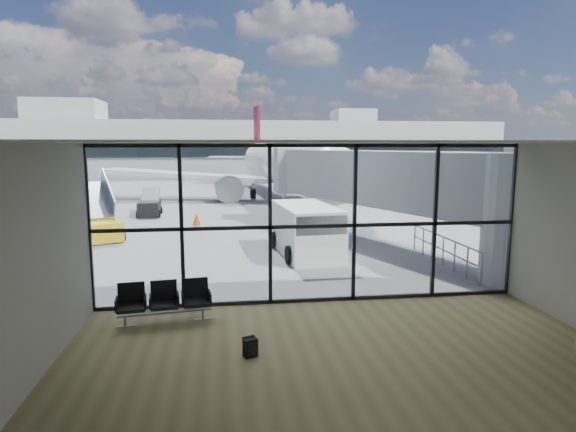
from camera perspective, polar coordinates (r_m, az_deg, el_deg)
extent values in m
plane|color=slate|center=(53.32, -5.01, 3.55)|extent=(220.00, 220.00, 0.00)
cube|color=brown|center=(10.40, 7.07, -16.96)|extent=(12.00, 8.00, 0.01)
cube|color=silver|center=(9.40, 7.57, 8.65)|extent=(12.00, 8.00, 0.02)
cube|color=#AFAFAA|center=(6.05, 17.37, -13.27)|extent=(12.00, 0.02, 4.50)
cube|color=#AFAFAA|center=(9.99, -28.35, -5.34)|extent=(0.02, 8.00, 4.50)
cube|color=white|center=(13.48, 2.94, -1.00)|extent=(12.00, 0.04, 4.50)
cube|color=black|center=(14.01, 2.87, -9.88)|extent=(12.00, 0.12, 0.10)
cube|color=black|center=(13.49, 2.93, -1.21)|extent=(12.00, 0.12, 0.10)
cube|color=black|center=(13.31, 3.01, 8.34)|extent=(12.00, 0.12, 0.10)
cube|color=black|center=(13.72, -22.53, -1.47)|extent=(0.10, 0.12, 4.50)
cube|color=black|center=(13.31, -12.49, -1.32)|extent=(0.10, 0.12, 4.50)
cube|color=black|center=(13.32, -2.15, -1.12)|extent=(0.10, 0.12, 4.50)
cube|color=black|center=(13.75, 7.86, -0.89)|extent=(0.10, 0.12, 4.50)
cube|color=black|center=(14.58, 16.99, -0.65)|extent=(0.10, 0.12, 4.50)
cube|color=black|center=(15.73, 24.96, -0.44)|extent=(0.10, 0.12, 4.50)
cylinder|color=#979A9C|center=(17.23, 26.52, -0.34)|extent=(2.80, 2.80, 4.20)
cube|color=#979A9C|center=(22.26, 10.73, 4.50)|extent=(7.45, 14.81, 2.40)
cube|color=#979A9C|center=(28.45, 1.16, 5.45)|extent=(2.60, 2.20, 2.60)
cylinder|color=gray|center=(28.52, -0.44, 1.23)|extent=(0.20, 0.20, 1.80)
cylinder|color=gray|center=(28.76, 2.72, 1.28)|extent=(0.20, 0.20, 1.80)
cylinder|color=black|center=(28.72, 1.14, -0.04)|extent=(1.80, 0.56, 0.56)
cylinder|color=gray|center=(16.51, 21.93, -5.89)|extent=(0.06, 0.06, 1.10)
cylinder|color=gray|center=(17.27, 20.46, -5.20)|extent=(0.06, 0.06, 1.10)
cylinder|color=gray|center=(18.05, 19.12, -4.56)|extent=(0.06, 0.06, 1.10)
cylinder|color=gray|center=(18.84, 17.89, -3.97)|extent=(0.06, 0.06, 1.10)
cylinder|color=gray|center=(19.63, 16.77, -3.43)|extent=(0.06, 0.06, 1.10)
cylinder|color=gray|center=(20.44, 15.73, -2.93)|extent=(0.06, 0.06, 1.10)
cylinder|color=gray|center=(21.25, 14.77, -2.47)|extent=(0.06, 0.06, 1.10)
cylinder|color=gray|center=(18.74, 17.96, -2.39)|extent=(0.06, 5.40, 0.06)
cylinder|color=gray|center=(18.83, 17.90, -3.83)|extent=(0.06, 5.40, 0.06)
cube|color=#A4A5A0|center=(75.12, -5.85, 7.98)|extent=(80.00, 12.00, 8.00)
cube|color=black|center=(69.02, -5.68, 7.95)|extent=(80.00, 0.20, 2.40)
cube|color=#A4A5A0|center=(78.55, -24.84, 11.29)|extent=(10.00, 8.00, 3.00)
cube|color=#A4A5A0|center=(77.95, 7.72, 11.64)|extent=(6.00, 6.00, 2.00)
cylinder|color=#382619|center=(90.43, -27.55, 5.69)|extent=(0.50, 0.50, 3.42)
sphere|color=black|center=(90.40, -27.73, 8.33)|extent=(6.27, 6.27, 6.27)
cylinder|color=#382619|center=(88.60, -23.87, 5.65)|extent=(0.50, 0.50, 2.70)
sphere|color=black|center=(88.55, -24.00, 7.78)|extent=(4.95, 4.95, 4.95)
cylinder|color=#382619|center=(87.12, -20.07, 5.94)|extent=(0.50, 0.50, 3.06)
sphere|color=black|center=(87.08, -20.19, 8.40)|extent=(5.61, 5.61, 5.61)
cylinder|color=#382619|center=(86.04, -16.14, 6.21)|extent=(0.50, 0.50, 3.42)
sphere|color=black|center=(86.01, -16.26, 8.99)|extent=(6.27, 6.27, 6.27)
cube|color=gray|center=(12.74, -14.40, -11.05)|extent=(2.32, 0.38, 0.04)
cube|color=black|center=(12.70, -18.08, -10.31)|extent=(0.73, 0.69, 0.08)
cube|color=black|center=(12.90, -18.07, -8.73)|extent=(0.66, 0.16, 0.58)
cube|color=black|center=(12.68, -14.44, -10.19)|extent=(0.73, 0.69, 0.08)
cube|color=black|center=(12.88, -14.50, -8.61)|extent=(0.66, 0.16, 0.58)
cube|color=black|center=(12.70, -10.80, -10.03)|extent=(0.73, 0.69, 0.08)
cube|color=black|center=(12.90, -10.94, -8.46)|extent=(0.66, 0.16, 0.58)
cylinder|color=gray|center=(12.82, -18.73, -11.74)|extent=(0.06, 0.06, 0.26)
cylinder|color=gray|center=(12.82, -10.04, -11.41)|extent=(0.06, 0.06, 0.26)
cube|color=black|center=(10.58, -4.49, -15.30)|extent=(0.33, 0.27, 0.40)
cube|color=black|center=(10.50, -4.23, -15.51)|extent=(0.24, 0.14, 0.27)
cylinder|color=black|center=(10.58, -4.71, -14.15)|extent=(0.28, 0.17, 0.07)
cylinder|color=white|center=(40.61, -0.47, 6.02)|extent=(5.35, 28.00, 3.43)
sphere|color=white|center=(27.11, 5.26, 4.82)|extent=(3.43, 3.43, 3.43)
cone|color=white|center=(56.61, -3.68, 6.94)|extent=(3.81, 5.79, 3.43)
cube|color=black|center=(27.62, 4.94, 5.85)|extent=(2.11, 1.25, 0.46)
cube|color=white|center=(40.81, -11.69, 4.75)|extent=(14.26, 6.43, 1.10)
cylinder|color=black|center=(39.15, -7.15, 3.35)|extent=(2.16, 3.28, 1.95)
cube|color=white|center=(55.81, -6.66, 6.98)|extent=(5.28, 2.37, 0.17)
cube|color=white|center=(43.75, 9.52, 5.04)|extent=(14.08, 8.13, 1.10)
cylinder|color=black|center=(41.04, 6.42, 3.59)|extent=(2.16, 3.28, 1.95)
cube|color=white|center=(56.64, -0.62, 7.05)|extent=(5.36, 3.01, 0.17)
cube|color=maroon|center=(56.62, -3.71, 10.04)|extent=(0.52, 3.54, 5.57)
cylinder|color=gray|center=(29.09, 4.15, 0.85)|extent=(0.19, 0.19, 1.30)
cylinder|color=black|center=(29.14, 4.14, 0.21)|extent=(0.28, 0.66, 0.65)
cylinder|color=black|center=(40.82, -4.17, 2.68)|extent=(0.48, 0.92, 0.89)
cylinder|color=black|center=(41.80, 2.91, 2.82)|extent=(0.48, 0.92, 0.89)
cube|color=white|center=(19.73, 2.11, -1.65)|extent=(2.41, 4.82, 2.03)
cube|color=black|center=(17.99, 3.50, -0.83)|extent=(2.02, 1.37, 0.71)
cylinder|color=black|center=(18.18, 0.20, -4.63)|extent=(0.31, 0.73, 0.71)
cylinder|color=black|center=(18.71, 6.29, -4.30)|extent=(0.31, 0.73, 0.71)
cylinder|color=black|center=(21.09, -1.61, -2.81)|extent=(0.31, 0.73, 0.71)
cylinder|color=black|center=(21.56, 3.70, -2.58)|extent=(0.31, 0.73, 0.71)
cube|color=black|center=(31.90, -16.08, 0.94)|extent=(1.44, 2.81, 0.91)
cube|color=black|center=(32.91, -15.97, 2.36)|extent=(1.23, 2.34, 0.94)
cylinder|color=black|center=(31.10, -17.38, 0.19)|extent=(0.21, 0.47, 0.46)
cylinder|color=black|center=(30.98, -15.03, 0.26)|extent=(0.21, 0.47, 0.46)
cylinder|color=black|center=(32.90, -17.04, 0.63)|extent=(0.21, 0.47, 0.46)
cylinder|color=black|center=(32.79, -14.81, 0.70)|extent=(0.21, 0.47, 0.46)
cube|color=gold|center=(24.61, -21.71, -1.45)|extent=(2.94, 3.60, 0.90)
cube|color=gray|center=(25.31, -22.25, 1.72)|extent=(2.49, 2.96, 1.66)
cylinder|color=black|center=(23.42, -23.30, -2.65)|extent=(0.41, 0.54, 0.49)
cylinder|color=black|center=(23.76, -19.04, -2.28)|extent=(0.41, 0.54, 0.49)
cylinder|color=black|center=(25.60, -24.12, -1.81)|extent=(0.41, 0.54, 0.49)
cylinder|color=black|center=(25.91, -20.21, -1.48)|extent=(0.41, 0.54, 0.49)
cube|color=#D73F0B|center=(27.63, -10.77, -1.01)|extent=(0.47, 0.47, 0.03)
cone|color=#D73F0B|center=(27.58, -10.79, -0.35)|extent=(0.45, 0.45, 0.67)
cube|color=orange|center=(26.38, 1.53, -1.30)|extent=(0.43, 0.43, 0.03)
cone|color=orange|center=(26.33, 1.53, -0.68)|extent=(0.41, 0.41, 0.61)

